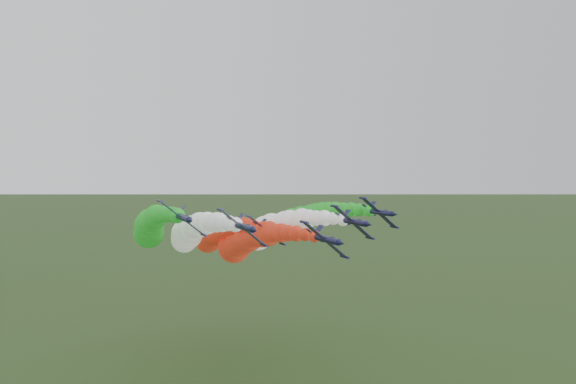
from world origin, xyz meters
The scene contains 6 objects.
jet_lead centered at (0.20, 33.81, 36.59)m, with size 15.52×76.04×18.60m.
jet_inner_left centered at (-12.86, 37.36, 39.15)m, with size 14.68×75.20×17.76m.
jet_inner_right centered at (10.06, 41.22, 38.33)m, with size 15.51×76.03×18.59m.
jet_outer_left centered at (-20.72, 47.72, 39.92)m, with size 15.27×75.79×18.35m.
jet_outer_right centered at (20.70, 47.12, 39.43)m, with size 14.90×75.42×17.98m.
jet_trail centered at (0.61, 60.67, 35.24)m, with size 15.25×75.77×18.33m.
Camera 1 is at (-49.39, -99.12, 56.64)m, focal length 35.00 mm.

